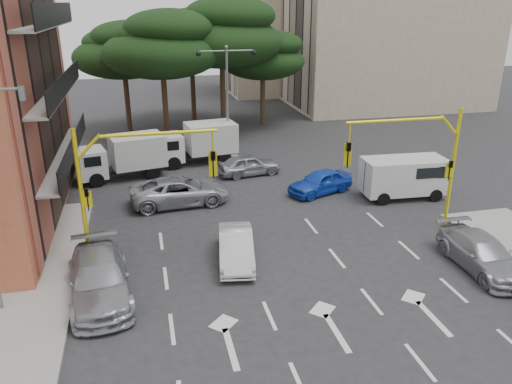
{
  "coord_description": "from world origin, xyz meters",
  "views": [
    {
      "loc": [
        -5.94,
        -18.26,
        10.63
      ],
      "look_at": [
        -0.57,
        4.76,
        1.6
      ],
      "focal_mm": 35.0,
      "sensor_mm": 36.0,
      "label": 1
    }
  ],
  "objects_px": {
    "car_silver_parked": "(482,254)",
    "car_silver_wagon": "(99,279)",
    "box_truck_a": "(122,158)",
    "signal_mast_left": "(125,176)",
    "van_white": "(403,178)",
    "box_truck_b": "(197,144)",
    "car_silver_cross_b": "(249,165)",
    "car_blue_compact": "(320,182)",
    "car_white_hatch": "(236,247)",
    "street_lamp_center": "(227,83)",
    "signal_mast_right": "(421,155)",
    "car_silver_cross_a": "(180,191)"
  },
  "relations": [
    {
      "from": "box_truck_a",
      "to": "signal_mast_left",
      "type": "bearing_deg",
      "value": 169.54
    },
    {
      "from": "signal_mast_left",
      "to": "van_white",
      "type": "distance_m",
      "value": 16.05
    },
    {
      "from": "car_silver_wagon",
      "to": "van_white",
      "type": "xyz_separation_m",
      "value": [
        16.45,
        6.99,
        0.39
      ]
    },
    {
      "from": "car_silver_parked",
      "to": "car_silver_wagon",
      "type": "bearing_deg",
      "value": 175.98
    },
    {
      "from": "car_white_hatch",
      "to": "car_silver_parked",
      "type": "distance_m",
      "value": 10.43
    },
    {
      "from": "street_lamp_center",
      "to": "signal_mast_left",
      "type": "bearing_deg",
      "value": -115.91
    },
    {
      "from": "car_silver_cross_b",
      "to": "van_white",
      "type": "xyz_separation_m",
      "value": [
        7.8,
        -5.9,
        0.49
      ]
    },
    {
      "from": "car_white_hatch",
      "to": "box_truck_a",
      "type": "height_order",
      "value": "box_truck_a"
    },
    {
      "from": "car_silver_cross_b",
      "to": "car_silver_cross_a",
      "type": "bearing_deg",
      "value": 122.11
    },
    {
      "from": "car_silver_parked",
      "to": "box_truck_b",
      "type": "xyz_separation_m",
      "value": [
        -9.9,
        17.72,
        0.68
      ]
    },
    {
      "from": "signal_mast_left",
      "to": "van_white",
      "type": "bearing_deg",
      "value": 15.29
    },
    {
      "from": "car_white_hatch",
      "to": "box_truck_b",
      "type": "relative_size",
      "value": 0.74
    },
    {
      "from": "car_blue_compact",
      "to": "van_white",
      "type": "distance_m",
      "value": 4.74
    },
    {
      "from": "signal_mast_left",
      "to": "car_blue_compact",
      "type": "height_order",
      "value": "signal_mast_left"
    },
    {
      "from": "signal_mast_right",
      "to": "car_silver_cross_b",
      "type": "relative_size",
      "value": 1.47
    },
    {
      "from": "van_white",
      "to": "box_truck_b",
      "type": "bearing_deg",
      "value": -127.85
    },
    {
      "from": "street_lamp_center",
      "to": "car_silver_wagon",
      "type": "bearing_deg",
      "value": -115.43
    },
    {
      "from": "car_silver_cross_a",
      "to": "van_white",
      "type": "xyz_separation_m",
      "value": [
        12.62,
        -1.84,
        0.42
      ]
    },
    {
      "from": "car_blue_compact",
      "to": "car_silver_cross_a",
      "type": "distance_m",
      "value": 8.21
    },
    {
      "from": "signal_mast_left",
      "to": "car_silver_cross_b",
      "type": "height_order",
      "value": "signal_mast_left"
    },
    {
      "from": "car_silver_wagon",
      "to": "car_silver_cross_a",
      "type": "distance_m",
      "value": 9.63
    },
    {
      "from": "car_silver_wagon",
      "to": "car_silver_cross_b",
      "type": "height_order",
      "value": "car_silver_wagon"
    },
    {
      "from": "signal_mast_left",
      "to": "car_blue_compact",
      "type": "relative_size",
      "value": 1.47
    },
    {
      "from": "box_truck_b",
      "to": "box_truck_a",
      "type": "bearing_deg",
      "value": 105.8
    },
    {
      "from": "car_silver_cross_b",
      "to": "car_silver_parked",
      "type": "distance_m",
      "value": 15.88
    },
    {
      "from": "street_lamp_center",
      "to": "box_truck_b",
      "type": "distance_m",
      "value": 4.68
    },
    {
      "from": "box_truck_a",
      "to": "van_white",
      "type": "bearing_deg",
      "value": -127.4
    },
    {
      "from": "car_silver_parked",
      "to": "box_truck_b",
      "type": "bearing_deg",
      "value": 120.27
    },
    {
      "from": "box_truck_b",
      "to": "street_lamp_center",
      "type": "bearing_deg",
      "value": -85.63
    },
    {
      "from": "street_lamp_center",
      "to": "car_silver_wagon",
      "type": "distance_m",
      "value": 19.2
    },
    {
      "from": "car_silver_cross_b",
      "to": "box_truck_a",
      "type": "relative_size",
      "value": 0.74
    },
    {
      "from": "car_white_hatch",
      "to": "car_blue_compact",
      "type": "relative_size",
      "value": 1.02
    },
    {
      "from": "car_silver_cross_a",
      "to": "van_white",
      "type": "bearing_deg",
      "value": -102.58
    },
    {
      "from": "car_blue_compact",
      "to": "van_white",
      "type": "xyz_separation_m",
      "value": [
        4.41,
        -1.67,
        0.49
      ]
    },
    {
      "from": "car_silver_cross_b",
      "to": "van_white",
      "type": "distance_m",
      "value": 9.79
    },
    {
      "from": "street_lamp_center",
      "to": "car_silver_cross_a",
      "type": "bearing_deg",
      "value": -117.51
    },
    {
      "from": "signal_mast_right",
      "to": "car_silver_cross_a",
      "type": "distance_m",
      "value": 12.89
    },
    {
      "from": "car_silver_wagon",
      "to": "van_white",
      "type": "height_order",
      "value": "van_white"
    },
    {
      "from": "box_truck_a",
      "to": "box_truck_b",
      "type": "bearing_deg",
      "value": -79.37
    },
    {
      "from": "box_truck_b",
      "to": "signal_mast_right",
      "type": "bearing_deg",
      "value": -153.93
    },
    {
      "from": "van_white",
      "to": "box_truck_b",
      "type": "xyz_separation_m",
      "value": [
        -10.75,
        9.34,
        0.2
      ]
    },
    {
      "from": "car_white_hatch",
      "to": "car_silver_cross_a",
      "type": "height_order",
      "value": "car_silver_cross_a"
    },
    {
      "from": "car_white_hatch",
      "to": "signal_mast_right",
      "type": "bearing_deg",
      "value": 16.27
    },
    {
      "from": "car_silver_wagon",
      "to": "box_truck_b",
      "type": "xyz_separation_m",
      "value": [
        5.7,
        16.32,
        0.59
      ]
    },
    {
      "from": "street_lamp_center",
      "to": "car_white_hatch",
      "type": "xyz_separation_m",
      "value": [
        -2.4,
        -15.24,
        -4.75
      ]
    },
    {
      "from": "car_silver_cross_b",
      "to": "box_truck_a",
      "type": "xyz_separation_m",
      "value": [
        -7.98,
        1.23,
        0.66
      ]
    },
    {
      "from": "car_blue_compact",
      "to": "car_silver_wagon",
      "type": "distance_m",
      "value": 14.83
    },
    {
      "from": "box_truck_b",
      "to": "car_silver_cross_b",
      "type": "bearing_deg",
      "value": -147.19
    },
    {
      "from": "car_silver_wagon",
      "to": "car_blue_compact",
      "type": "bearing_deg",
      "value": 29.32
    },
    {
      "from": "van_white",
      "to": "street_lamp_center",
      "type": "bearing_deg",
      "value": -136.21
    }
  ]
}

